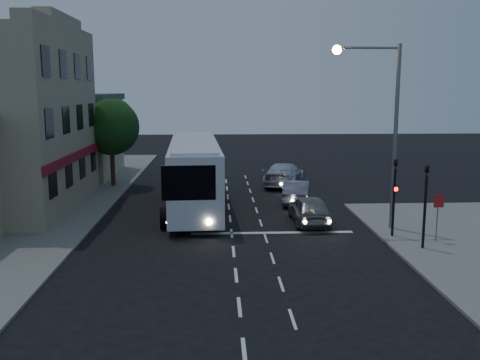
{
  "coord_description": "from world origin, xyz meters",
  "views": [
    {
      "loc": [
        -0.7,
        -23.42,
        7.0
      ],
      "look_at": [
        0.53,
        4.67,
        2.2
      ],
      "focal_mm": 40.0,
      "sensor_mm": 36.0,
      "label": 1
    }
  ],
  "objects_px": {
    "tour_bus": "(194,172)",
    "traffic_signal_main": "(395,188)",
    "car_sedan_a": "(297,192)",
    "regulatory_sign": "(438,210)",
    "car_sedan_b": "(284,174)",
    "traffic_signal_side": "(426,197)",
    "car_suv": "(309,209)",
    "streetlight": "(383,116)",
    "street_tree": "(111,125)"
  },
  "relations": [
    {
      "from": "tour_bus",
      "to": "traffic_signal_main",
      "type": "bearing_deg",
      "value": -38.38
    },
    {
      "from": "tour_bus",
      "to": "car_sedan_a",
      "type": "xyz_separation_m",
      "value": [
        6.26,
        1.2,
        -1.47
      ]
    },
    {
      "from": "regulatory_sign",
      "to": "car_sedan_b",
      "type": "bearing_deg",
      "value": 108.36
    },
    {
      "from": "traffic_signal_side",
      "to": "regulatory_sign",
      "type": "height_order",
      "value": "traffic_signal_side"
    },
    {
      "from": "car_suv",
      "to": "streetlight",
      "type": "xyz_separation_m",
      "value": [
        3.2,
        -1.6,
        4.98
      ]
    },
    {
      "from": "car_suv",
      "to": "regulatory_sign",
      "type": "height_order",
      "value": "regulatory_sign"
    },
    {
      "from": "streetlight",
      "to": "tour_bus",
      "type": "bearing_deg",
      "value": 149.69
    },
    {
      "from": "tour_bus",
      "to": "streetlight",
      "type": "distance_m",
      "value": 11.41
    },
    {
      "from": "car_suv",
      "to": "traffic_signal_side",
      "type": "relative_size",
      "value": 1.08
    },
    {
      "from": "traffic_signal_side",
      "to": "streetlight",
      "type": "xyz_separation_m",
      "value": [
        -0.96,
        3.4,
        3.31
      ]
    },
    {
      "from": "traffic_signal_side",
      "to": "street_tree",
      "type": "relative_size",
      "value": 0.66
    },
    {
      "from": "car_sedan_a",
      "to": "regulatory_sign",
      "type": "height_order",
      "value": "regulatory_sign"
    },
    {
      "from": "car_suv",
      "to": "regulatory_sign",
      "type": "bearing_deg",
      "value": 141.68
    },
    {
      "from": "car_sedan_a",
      "to": "car_sedan_b",
      "type": "height_order",
      "value": "car_sedan_b"
    },
    {
      "from": "car_sedan_a",
      "to": "regulatory_sign",
      "type": "distance_m",
      "value": 10.46
    },
    {
      "from": "car_suv",
      "to": "streetlight",
      "type": "height_order",
      "value": "streetlight"
    },
    {
      "from": "tour_bus",
      "to": "regulatory_sign",
      "type": "bearing_deg",
      "value": -37.69
    },
    {
      "from": "car_sedan_b",
      "to": "traffic_signal_main",
      "type": "xyz_separation_m",
      "value": [
        3.37,
        -14.25,
        1.59
      ]
    },
    {
      "from": "traffic_signal_main",
      "to": "streetlight",
      "type": "distance_m",
      "value": 3.61
    },
    {
      "from": "traffic_signal_side",
      "to": "street_tree",
      "type": "distance_m",
      "value": 23.24
    },
    {
      "from": "car_suv",
      "to": "tour_bus",
      "type": "bearing_deg",
      "value": -32.38
    },
    {
      "from": "tour_bus",
      "to": "car_suv",
      "type": "bearing_deg",
      "value": -34.88
    },
    {
      "from": "tour_bus",
      "to": "traffic_signal_main",
      "type": "relative_size",
      "value": 3.24
    },
    {
      "from": "tour_bus",
      "to": "street_tree",
      "type": "relative_size",
      "value": 2.14
    },
    {
      "from": "traffic_signal_main",
      "to": "regulatory_sign",
      "type": "xyz_separation_m",
      "value": [
        1.7,
        -1.01,
        -0.82
      ]
    },
    {
      "from": "streetlight",
      "to": "car_sedan_b",
      "type": "bearing_deg",
      "value": 103.63
    },
    {
      "from": "regulatory_sign",
      "to": "street_tree",
      "type": "xyz_separation_m",
      "value": [
        -17.51,
        15.26,
        2.9
      ]
    },
    {
      "from": "tour_bus",
      "to": "traffic_signal_main",
      "type": "xyz_separation_m",
      "value": [
        9.62,
        -6.9,
        0.23
      ]
    },
    {
      "from": "streetlight",
      "to": "car_suv",
      "type": "bearing_deg",
      "value": 153.42
    },
    {
      "from": "tour_bus",
      "to": "regulatory_sign",
      "type": "distance_m",
      "value": 13.82
    },
    {
      "from": "car_sedan_a",
      "to": "traffic_signal_main",
      "type": "relative_size",
      "value": 1.06
    },
    {
      "from": "car_sedan_a",
      "to": "car_suv",
      "type": "bearing_deg",
      "value": 100.37
    },
    {
      "from": "traffic_signal_side",
      "to": "streetlight",
      "type": "bearing_deg",
      "value": 105.7
    },
    {
      "from": "car_sedan_a",
      "to": "street_tree",
      "type": "relative_size",
      "value": 0.7
    },
    {
      "from": "tour_bus",
      "to": "car_suv",
      "type": "height_order",
      "value": "tour_bus"
    },
    {
      "from": "tour_bus",
      "to": "traffic_signal_main",
      "type": "height_order",
      "value": "traffic_signal_main"
    },
    {
      "from": "streetlight",
      "to": "regulatory_sign",
      "type": "bearing_deg",
      "value": -51.25
    },
    {
      "from": "car_sedan_b",
      "to": "streetlight",
      "type": "distance_m",
      "value": 14.08
    },
    {
      "from": "street_tree",
      "to": "streetlight",
      "type": "bearing_deg",
      "value": -39.51
    },
    {
      "from": "tour_bus",
      "to": "street_tree",
      "type": "height_order",
      "value": "street_tree"
    },
    {
      "from": "tour_bus",
      "to": "street_tree",
      "type": "bearing_deg",
      "value": 127.34
    },
    {
      "from": "tour_bus",
      "to": "car_suv",
      "type": "distance_m",
      "value": 7.42
    },
    {
      "from": "traffic_signal_side",
      "to": "car_suv",
      "type": "bearing_deg",
      "value": 129.72
    },
    {
      "from": "car_suv",
      "to": "street_tree",
      "type": "distance_m",
      "value": 17.1
    },
    {
      "from": "car_suv",
      "to": "regulatory_sign",
      "type": "relative_size",
      "value": 2.02
    },
    {
      "from": "car_suv",
      "to": "streetlight",
      "type": "relative_size",
      "value": 0.49
    },
    {
      "from": "car_sedan_b",
      "to": "street_tree",
      "type": "height_order",
      "value": "street_tree"
    },
    {
      "from": "car_sedan_a",
      "to": "tour_bus",
      "type": "bearing_deg",
      "value": 22.31
    },
    {
      "from": "car_sedan_a",
      "to": "regulatory_sign",
      "type": "relative_size",
      "value": 1.98
    },
    {
      "from": "car_suv",
      "to": "car_sedan_b",
      "type": "distance_m",
      "value": 11.23
    }
  ]
}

